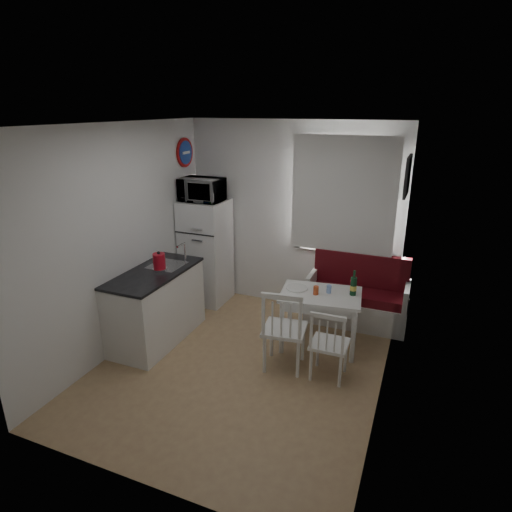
{
  "coord_description": "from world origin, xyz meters",
  "views": [
    {
      "loc": [
        1.71,
        -3.76,
        2.76
      ],
      "look_at": [
        -0.03,
        0.5,
        1.14
      ],
      "focal_mm": 30.0,
      "sensor_mm": 36.0,
      "label": 1
    }
  ],
  "objects_px": {
    "chair_left": "(282,322)",
    "chair_right": "(328,339)",
    "kitchen_counter": "(157,305)",
    "fridge": "(206,252)",
    "wine_bottle": "(354,283)",
    "bench": "(357,301)",
    "kettle": "(159,261)",
    "dining_table": "(321,299)",
    "microwave": "(202,190)"
  },
  "relations": [
    {
      "from": "dining_table",
      "to": "fridge",
      "type": "xyz_separation_m",
      "value": [
        -1.87,
        0.66,
        0.14
      ]
    },
    {
      "from": "wine_bottle",
      "to": "fridge",
      "type": "bearing_deg",
      "value": 165.86
    },
    {
      "from": "microwave",
      "to": "kettle",
      "type": "distance_m",
      "value": 1.32
    },
    {
      "from": "kitchen_counter",
      "to": "fridge",
      "type": "relative_size",
      "value": 0.87
    },
    {
      "from": "bench",
      "to": "fridge",
      "type": "height_order",
      "value": "fridge"
    },
    {
      "from": "chair_right",
      "to": "kettle",
      "type": "distance_m",
      "value": 2.16
    },
    {
      "from": "kitchen_counter",
      "to": "wine_bottle",
      "type": "bearing_deg",
      "value": 16.97
    },
    {
      "from": "bench",
      "to": "fridge",
      "type": "distance_m",
      "value": 2.23
    },
    {
      "from": "bench",
      "to": "kitchen_counter",
      "type": "bearing_deg",
      "value": -148.43
    },
    {
      "from": "chair_right",
      "to": "kettle",
      "type": "relative_size",
      "value": 1.89
    },
    {
      "from": "chair_right",
      "to": "microwave",
      "type": "relative_size",
      "value": 0.76
    },
    {
      "from": "bench",
      "to": "dining_table",
      "type": "xyz_separation_m",
      "value": [
        -0.31,
        -0.77,
        0.31
      ]
    },
    {
      "from": "kitchen_counter",
      "to": "bench",
      "type": "distance_m",
      "value": 2.59
    },
    {
      "from": "chair_left",
      "to": "kitchen_counter",
      "type": "bearing_deg",
      "value": 169.45
    },
    {
      "from": "kitchen_counter",
      "to": "dining_table",
      "type": "xyz_separation_m",
      "value": [
        1.89,
        0.58,
        0.16
      ]
    },
    {
      "from": "dining_table",
      "to": "kettle",
      "type": "height_order",
      "value": "kettle"
    },
    {
      "from": "chair_right",
      "to": "wine_bottle",
      "type": "xyz_separation_m",
      "value": [
        0.1,
        0.75,
        0.34
      ]
    },
    {
      "from": "chair_right",
      "to": "wine_bottle",
      "type": "height_order",
      "value": "wine_bottle"
    },
    {
      "from": "bench",
      "to": "chair_left",
      "type": "distance_m",
      "value": 1.57
    },
    {
      "from": "dining_table",
      "to": "wine_bottle",
      "type": "relative_size",
      "value": 3.33
    },
    {
      "from": "chair_right",
      "to": "chair_left",
      "type": "bearing_deg",
      "value": -178.53
    },
    {
      "from": "bench",
      "to": "kettle",
      "type": "bearing_deg",
      "value": -148.83
    },
    {
      "from": "chair_left",
      "to": "wine_bottle",
      "type": "distance_m",
      "value": 1.01
    },
    {
      "from": "kitchen_counter",
      "to": "fridge",
      "type": "xyz_separation_m",
      "value": [
        0.02,
        1.24,
        0.3
      ]
    },
    {
      "from": "microwave",
      "to": "chair_left",
      "type": "bearing_deg",
      "value": -38.24
    },
    {
      "from": "chair_left",
      "to": "fridge",
      "type": "distance_m",
      "value": 2.1
    },
    {
      "from": "bench",
      "to": "chair_right",
      "type": "bearing_deg",
      "value": -92.47
    },
    {
      "from": "dining_table",
      "to": "wine_bottle",
      "type": "height_order",
      "value": "wine_bottle"
    },
    {
      "from": "dining_table",
      "to": "microwave",
      "type": "relative_size",
      "value": 1.74
    },
    {
      "from": "chair_left",
      "to": "microwave",
      "type": "bearing_deg",
      "value": 134.16
    },
    {
      "from": "microwave",
      "to": "kettle",
      "type": "bearing_deg",
      "value": -88.5
    },
    {
      "from": "kitchen_counter",
      "to": "wine_bottle",
      "type": "distance_m",
      "value": 2.38
    },
    {
      "from": "bench",
      "to": "dining_table",
      "type": "bearing_deg",
      "value": -112.01
    },
    {
      "from": "dining_table",
      "to": "fridge",
      "type": "distance_m",
      "value": 1.99
    },
    {
      "from": "kettle",
      "to": "fridge",
      "type": "bearing_deg",
      "value": 91.44
    },
    {
      "from": "bench",
      "to": "chair_right",
      "type": "xyz_separation_m",
      "value": [
        -0.06,
        -1.42,
        0.19
      ]
    },
    {
      "from": "chair_left",
      "to": "chair_right",
      "type": "bearing_deg",
      "value": -5.87
    },
    {
      "from": "kitchen_counter",
      "to": "microwave",
      "type": "xyz_separation_m",
      "value": [
        0.02,
        1.19,
        1.22
      ]
    },
    {
      "from": "chair_right",
      "to": "wine_bottle",
      "type": "bearing_deg",
      "value": 82.18
    },
    {
      "from": "chair_left",
      "to": "chair_right",
      "type": "height_order",
      "value": "chair_left"
    },
    {
      "from": "dining_table",
      "to": "kettle",
      "type": "xyz_separation_m",
      "value": [
        -1.84,
        -0.53,
        0.4
      ]
    },
    {
      "from": "chair_left",
      "to": "kettle",
      "type": "height_order",
      "value": "kettle"
    },
    {
      "from": "fridge",
      "to": "microwave",
      "type": "relative_size",
      "value": 2.63
    },
    {
      "from": "bench",
      "to": "chair_right",
      "type": "height_order",
      "value": "bench"
    },
    {
      "from": "chair_right",
      "to": "microwave",
      "type": "height_order",
      "value": "microwave"
    },
    {
      "from": "chair_right",
      "to": "wine_bottle",
      "type": "distance_m",
      "value": 0.83
    },
    {
      "from": "bench",
      "to": "kettle",
      "type": "distance_m",
      "value": 2.62
    },
    {
      "from": "fridge",
      "to": "wine_bottle",
      "type": "height_order",
      "value": "fridge"
    },
    {
      "from": "kitchen_counter",
      "to": "chair_left",
      "type": "distance_m",
      "value": 1.65
    },
    {
      "from": "kitchen_counter",
      "to": "kettle",
      "type": "distance_m",
      "value": 0.56
    }
  ]
}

